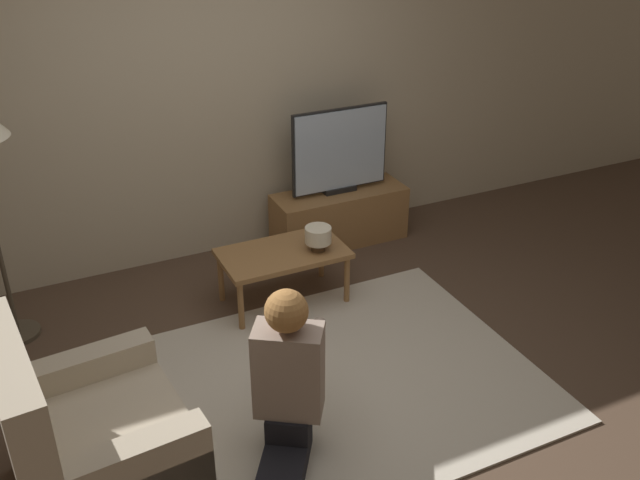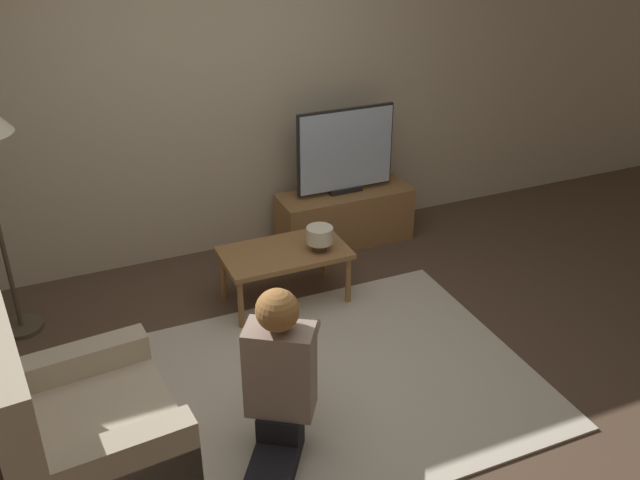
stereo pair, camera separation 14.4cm
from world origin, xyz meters
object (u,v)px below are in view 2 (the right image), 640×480
(tv, at_px, (346,151))
(armchair, at_px, (84,443))
(person_kneeling, at_px, (280,373))
(coffee_table, at_px, (284,256))
(table_lamp, at_px, (320,236))

(tv, xyz_separation_m, armchair, (-2.25, -1.90, -0.46))
(tv, distance_m, person_kneeling, 2.40)
(armchair, bearing_deg, tv, -55.12)
(coffee_table, relative_size, table_lamp, 4.75)
(armchair, height_order, table_lamp, armchair)
(armchair, bearing_deg, person_kneeling, -101.21)
(table_lamp, bearing_deg, coffee_table, 159.15)
(tv, bearing_deg, table_lamp, -125.96)
(tv, relative_size, table_lamp, 4.41)
(person_kneeling, bearing_deg, table_lamp, -88.10)
(tv, distance_m, coffee_table, 1.09)
(coffee_table, relative_size, armchair, 0.87)
(coffee_table, xyz_separation_m, person_kneeling, (-0.54, -1.35, 0.15))
(coffee_table, xyz_separation_m, table_lamp, (0.22, -0.09, 0.15))
(coffee_table, height_order, armchair, armchair)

